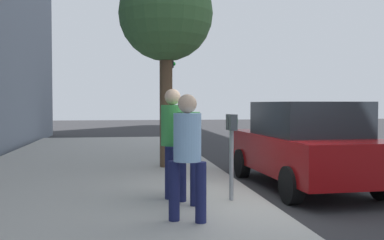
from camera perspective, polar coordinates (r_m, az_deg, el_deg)
ground_plane at (r=7.83m, az=8.83°, el=-10.70°), size 80.00×80.00×0.00m
sidewalk_slab at (r=7.50m, az=-14.02°, el=-10.73°), size 28.00×6.00×0.15m
parking_meter at (r=7.30m, az=5.09°, el=-2.36°), size 0.36×0.12×1.41m
pedestrian_at_meter at (r=7.03m, az=-0.50°, el=-2.70°), size 0.48×0.37×1.70m
pedestrian_bystander at (r=5.94m, az=-0.60°, el=-3.54°), size 0.37×0.49×1.71m
parking_officer at (r=7.56m, az=-2.50°, el=-1.61°), size 0.52×0.40×1.83m
parked_sedan_near at (r=9.44m, az=14.19°, el=-3.05°), size 4.46×2.09×1.77m
street_tree at (r=11.34m, az=-3.36°, el=13.14°), size 2.34×2.34×4.98m
traffic_signal at (r=14.88m, az=-3.18°, el=5.35°), size 0.24×0.44×3.60m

